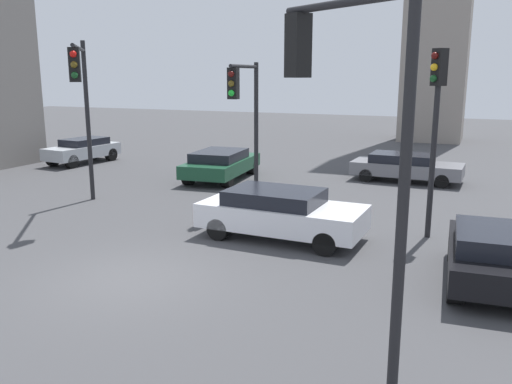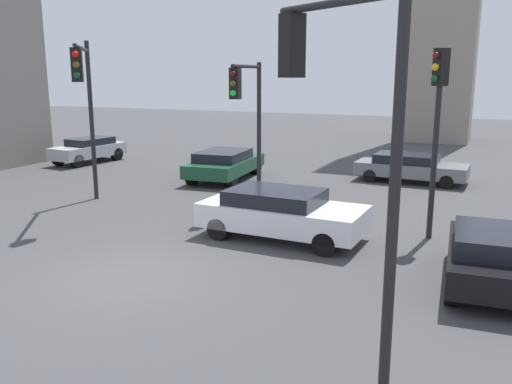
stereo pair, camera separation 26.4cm
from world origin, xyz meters
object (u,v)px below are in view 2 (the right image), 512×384
(traffic_light_0, at_px, (85,91))
(car_1, at_px, (281,213))
(traffic_light_4, at_px, (437,109))
(car_5, at_px, (225,163))
(car_0, at_px, (89,149))
(car_2, at_px, (491,256))
(traffic_light_2, at_px, (248,104))
(car_3, at_px, (410,167))
(traffic_light_1, at_px, (341,111))

(traffic_light_0, relative_size, car_1, 1.23)
(traffic_light_4, xyz_separation_m, car_5, (-9.43, 5.45, -2.98))
(traffic_light_4, distance_m, car_1, 5.18)
(car_0, height_order, car_5, same)
(car_5, bearing_deg, car_2, -133.23)
(traffic_light_2, height_order, car_3, traffic_light_2)
(car_1, bearing_deg, traffic_light_2, 130.30)
(traffic_light_1, bearing_deg, car_5, -24.07)
(car_0, xyz_separation_m, car_5, (8.73, -1.13, -0.00))
(traffic_light_1, distance_m, car_5, 16.32)
(traffic_light_4, xyz_separation_m, car_2, (1.67, -3.23, -2.98))
(car_2, xyz_separation_m, car_3, (-3.42, 11.46, -0.06))
(traffic_light_0, height_order, traffic_light_2, traffic_light_0)
(car_5, bearing_deg, car_3, -75.27)
(car_0, height_order, car_3, car_0)
(traffic_light_2, bearing_deg, car_1, 33.05)
(traffic_light_0, distance_m, traffic_light_4, 11.21)
(car_0, bearing_deg, car_3, 101.59)
(traffic_light_0, distance_m, traffic_light_2, 5.48)
(traffic_light_4, relative_size, car_3, 1.12)
(car_0, bearing_deg, car_2, 69.51)
(car_2, height_order, car_5, car_2)
(traffic_light_0, xyz_separation_m, car_2, (12.79, -1.90, -3.37))
(traffic_light_2, bearing_deg, car_3, 140.35)
(car_2, bearing_deg, car_3, 13.29)
(car_1, bearing_deg, car_0, 151.69)
(car_1, bearing_deg, traffic_light_1, -59.52)
(car_0, bearing_deg, traffic_light_0, 47.49)
(car_1, relative_size, car_2, 1.17)
(traffic_light_4, bearing_deg, traffic_light_2, -63.82)
(traffic_light_2, relative_size, car_5, 1.03)
(car_3, distance_m, car_5, 8.16)
(traffic_light_4, bearing_deg, traffic_light_1, 34.47)
(traffic_light_0, xyz_separation_m, traffic_light_1, (10.53, -6.52, 0.01))
(traffic_light_0, bearing_deg, car_0, -174.46)
(traffic_light_4, height_order, car_3, traffic_light_4)
(traffic_light_1, bearing_deg, traffic_light_0, 0.56)
(car_1, height_order, car_3, car_1)
(car_2, bearing_deg, traffic_light_1, 150.66)
(traffic_light_0, relative_size, car_2, 1.44)
(traffic_light_4, relative_size, car_1, 1.12)
(car_1, bearing_deg, traffic_light_0, 178.59)
(traffic_light_4, xyz_separation_m, car_0, (-18.16, 6.58, -2.97))
(car_1, distance_m, car_3, 10.21)
(car_3, bearing_deg, car_5, -157.90)
(car_0, relative_size, car_3, 0.89)
(traffic_light_2, height_order, traffic_light_4, traffic_light_4)
(car_0, distance_m, car_3, 16.48)
(traffic_light_1, bearing_deg, car_0, -7.07)
(traffic_light_1, relative_size, car_3, 1.22)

